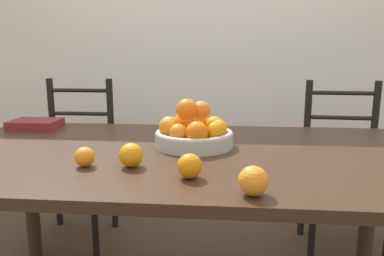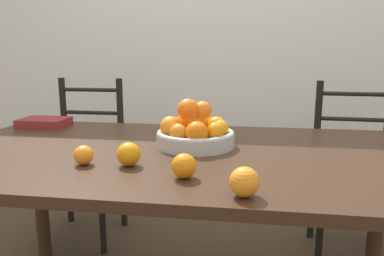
{
  "view_description": "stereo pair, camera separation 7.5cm",
  "coord_description": "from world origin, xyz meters",
  "px_view_note": "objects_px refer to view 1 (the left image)",
  "views": [
    {
      "loc": [
        0.16,
        -1.33,
        1.14
      ],
      "look_at": [
        0.04,
        -0.02,
        0.87
      ],
      "focal_mm": 35.0,
      "sensor_mm": 36.0,
      "label": 1
    },
    {
      "loc": [
        0.23,
        -1.32,
        1.14
      ],
      "look_at": [
        0.04,
        -0.02,
        0.87
      ],
      "focal_mm": 35.0,
      "sensor_mm": 36.0,
      "label": 2
    }
  ],
  "objects_px": {
    "orange_loose_0": "(131,155)",
    "chair_left": "(75,164)",
    "fruit_bowl": "(193,131)",
    "chair_right": "(343,172)",
    "orange_loose_1": "(253,181)",
    "book_stack": "(35,124)",
    "orange_loose_2": "(190,166)",
    "orange_loose_3": "(85,157)"
  },
  "relations": [
    {
      "from": "orange_loose_3",
      "to": "orange_loose_0",
      "type": "bearing_deg",
      "value": 3.96
    },
    {
      "from": "fruit_bowl",
      "to": "orange_loose_1",
      "type": "relative_size",
      "value": 3.87
    },
    {
      "from": "orange_loose_1",
      "to": "chair_left",
      "type": "height_order",
      "value": "chair_left"
    },
    {
      "from": "orange_loose_0",
      "to": "chair_left",
      "type": "relative_size",
      "value": 0.08
    },
    {
      "from": "orange_loose_0",
      "to": "chair_right",
      "type": "relative_size",
      "value": 0.08
    },
    {
      "from": "orange_loose_1",
      "to": "orange_loose_2",
      "type": "height_order",
      "value": "orange_loose_1"
    },
    {
      "from": "orange_loose_3",
      "to": "chair_right",
      "type": "distance_m",
      "value": 1.52
    },
    {
      "from": "orange_loose_3",
      "to": "chair_left",
      "type": "bearing_deg",
      "value": 115.05
    },
    {
      "from": "fruit_bowl",
      "to": "orange_loose_1",
      "type": "distance_m",
      "value": 0.53
    },
    {
      "from": "orange_loose_1",
      "to": "book_stack",
      "type": "bearing_deg",
      "value": 142.06
    },
    {
      "from": "chair_left",
      "to": "orange_loose_3",
      "type": "bearing_deg",
      "value": -64.73
    },
    {
      "from": "fruit_bowl",
      "to": "chair_left",
      "type": "bearing_deg",
      "value": 138.57
    },
    {
      "from": "orange_loose_3",
      "to": "book_stack",
      "type": "distance_m",
      "value": 0.73
    },
    {
      "from": "orange_loose_3",
      "to": "book_stack",
      "type": "bearing_deg",
      "value": 129.15
    },
    {
      "from": "orange_loose_0",
      "to": "orange_loose_3",
      "type": "distance_m",
      "value": 0.15
    },
    {
      "from": "fruit_bowl",
      "to": "book_stack",
      "type": "xyz_separation_m",
      "value": [
        -0.79,
        0.28,
        -0.04
      ]
    },
    {
      "from": "orange_loose_0",
      "to": "book_stack",
      "type": "distance_m",
      "value": 0.83
    },
    {
      "from": "orange_loose_1",
      "to": "orange_loose_2",
      "type": "distance_m",
      "value": 0.21
    },
    {
      "from": "orange_loose_2",
      "to": "chair_left",
      "type": "bearing_deg",
      "value": 127.12
    },
    {
      "from": "chair_right",
      "to": "orange_loose_1",
      "type": "bearing_deg",
      "value": -114.09
    },
    {
      "from": "fruit_bowl",
      "to": "chair_right",
      "type": "xyz_separation_m",
      "value": [
        0.79,
        0.69,
        -0.37
      ]
    },
    {
      "from": "orange_loose_2",
      "to": "chair_right",
      "type": "height_order",
      "value": "chair_right"
    },
    {
      "from": "orange_loose_2",
      "to": "book_stack",
      "type": "xyz_separation_m",
      "value": [
        -0.81,
        0.65,
        -0.02
      ]
    },
    {
      "from": "orange_loose_0",
      "to": "fruit_bowl",
      "type": "bearing_deg",
      "value": 58.36
    },
    {
      "from": "orange_loose_2",
      "to": "chair_right",
      "type": "bearing_deg",
      "value": 54.14
    },
    {
      "from": "orange_loose_3",
      "to": "chair_right",
      "type": "xyz_separation_m",
      "value": [
        1.11,
        0.98,
        -0.34
      ]
    },
    {
      "from": "orange_loose_0",
      "to": "orange_loose_3",
      "type": "relative_size",
      "value": 1.21
    },
    {
      "from": "orange_loose_2",
      "to": "orange_loose_3",
      "type": "distance_m",
      "value": 0.35
    },
    {
      "from": "orange_loose_1",
      "to": "book_stack",
      "type": "height_order",
      "value": "orange_loose_1"
    },
    {
      "from": "chair_right",
      "to": "book_stack",
      "type": "xyz_separation_m",
      "value": [
        -1.58,
        -0.41,
        0.33
      ]
    },
    {
      "from": "chair_left",
      "to": "book_stack",
      "type": "relative_size",
      "value": 4.34
    },
    {
      "from": "orange_loose_2",
      "to": "chair_left",
      "type": "relative_size",
      "value": 0.08
    },
    {
      "from": "orange_loose_3",
      "to": "chair_right",
      "type": "relative_size",
      "value": 0.07
    },
    {
      "from": "chair_right",
      "to": "book_stack",
      "type": "height_order",
      "value": "chair_right"
    },
    {
      "from": "orange_loose_2",
      "to": "orange_loose_1",
      "type": "bearing_deg",
      "value": -33.59
    },
    {
      "from": "orange_loose_2",
      "to": "book_stack",
      "type": "height_order",
      "value": "orange_loose_2"
    },
    {
      "from": "orange_loose_0",
      "to": "orange_loose_1",
      "type": "xyz_separation_m",
      "value": [
        0.37,
        -0.21,
        0.0
      ]
    },
    {
      "from": "fruit_bowl",
      "to": "orange_loose_1",
      "type": "bearing_deg",
      "value": -67.99
    },
    {
      "from": "orange_loose_1",
      "to": "orange_loose_3",
      "type": "relative_size",
      "value": 1.22
    },
    {
      "from": "fruit_bowl",
      "to": "orange_loose_2",
      "type": "distance_m",
      "value": 0.37
    },
    {
      "from": "orange_loose_0",
      "to": "orange_loose_3",
      "type": "height_order",
      "value": "orange_loose_0"
    },
    {
      "from": "orange_loose_2",
      "to": "orange_loose_3",
      "type": "xyz_separation_m",
      "value": [
        -0.35,
        0.08,
        -0.0
      ]
    }
  ]
}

